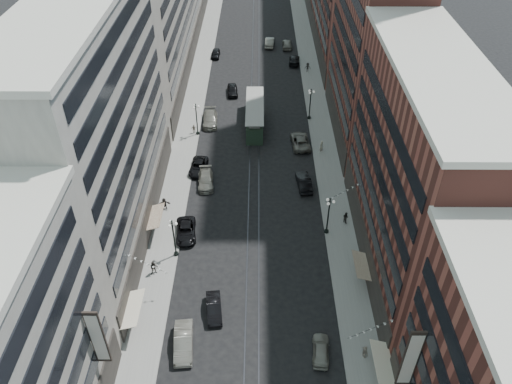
{
  "coord_description": "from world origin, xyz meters",
  "views": [
    {
      "loc": [
        0.56,
        -13.77,
        43.48
      ],
      "look_at": [
        0.33,
        34.0,
        5.0
      ],
      "focal_mm": 35.0,
      "sensor_mm": 36.0,
      "label": 1
    }
  ],
  "objects_px": {
    "car_14": "(270,42)",
    "streetcar": "(255,116)",
    "car_9": "(215,54)",
    "pedestrian_8": "(321,146)",
    "car_5": "(214,308)",
    "car_13": "(232,90)",
    "lamppost_sw_far": "(174,237)",
    "pedestrian_9": "(308,67)",
    "car_7": "(198,167)",
    "lamppost_se_mid": "(310,103)",
    "car_4": "(321,350)",
    "car_8": "(210,119)",
    "car_1": "(183,342)",
    "pedestrian_5": "(164,204)",
    "pedestrian_4": "(365,352)",
    "car_10": "(304,182)",
    "car_2": "(186,231)",
    "car_11": "(300,141)",
    "car_extra_1": "(206,180)",
    "lamppost_se_far": "(328,215)",
    "pedestrian_2": "(154,268)",
    "car_extra_0": "(287,44)",
    "lamppost_sw_mid": "(197,118)",
    "pedestrian_6": "(194,129)",
    "pedestrian_7": "(346,217)",
    "car_12": "(294,60)"
  },
  "relations": [
    {
      "from": "car_11",
      "to": "car_extra_1",
      "type": "distance_m",
      "value": 17.21
    },
    {
      "from": "car_10",
      "to": "car_14",
      "type": "height_order",
      "value": "car_14"
    },
    {
      "from": "pedestrian_4",
      "to": "car_11",
      "type": "distance_m",
      "value": 37.93
    },
    {
      "from": "lamppost_se_mid",
      "to": "pedestrian_5",
      "type": "relative_size",
      "value": 3.23
    },
    {
      "from": "lamppost_sw_far",
      "to": "car_extra_0",
      "type": "height_order",
      "value": "lamppost_sw_far"
    },
    {
      "from": "lamppost_sw_far",
      "to": "pedestrian_5",
      "type": "relative_size",
      "value": 3.23
    },
    {
      "from": "car_11",
      "to": "car_5",
      "type": "bearing_deg",
      "value": 66.14
    },
    {
      "from": "car_8",
      "to": "car_1",
      "type": "bearing_deg",
      "value": -92.83
    },
    {
      "from": "lamppost_se_far",
      "to": "pedestrian_8",
      "type": "xyz_separation_m",
      "value": [
        1.04,
        18.05,
        -1.98
      ]
    },
    {
      "from": "car_2",
      "to": "car_extra_1",
      "type": "distance_m",
      "value": 10.56
    },
    {
      "from": "car_5",
      "to": "pedestrian_5",
      "type": "distance_m",
      "value": 18.5
    },
    {
      "from": "car_extra_0",
      "to": "car_extra_1",
      "type": "bearing_deg",
      "value": 75.04
    },
    {
      "from": "car_2",
      "to": "pedestrian_5",
      "type": "bearing_deg",
      "value": 118.48
    },
    {
      "from": "car_5",
      "to": "car_13",
      "type": "distance_m",
      "value": 49.33
    },
    {
      "from": "car_5",
      "to": "pedestrian_8",
      "type": "bearing_deg",
      "value": 57.42
    },
    {
      "from": "car_10",
      "to": "pedestrian_5",
      "type": "relative_size",
      "value": 2.9
    },
    {
      "from": "lamppost_se_mid",
      "to": "car_10",
      "type": "relative_size",
      "value": 1.11
    },
    {
      "from": "pedestrian_2",
      "to": "car_11",
      "type": "xyz_separation_m",
      "value": [
        18.45,
        26.97,
        -0.26
      ]
    },
    {
      "from": "car_1",
      "to": "car_extra_1",
      "type": "distance_m",
      "value": 26.6
    },
    {
      "from": "car_5",
      "to": "car_7",
      "type": "height_order",
      "value": "car_5"
    },
    {
      "from": "lamppost_sw_far",
      "to": "pedestrian_9",
      "type": "relative_size",
      "value": 2.97
    },
    {
      "from": "lamppost_se_mid",
      "to": "car_2",
      "type": "bearing_deg",
      "value": -121.71
    },
    {
      "from": "car_14",
      "to": "car_extra_1",
      "type": "bearing_deg",
      "value": 82.32
    },
    {
      "from": "lamppost_sw_mid",
      "to": "car_9",
      "type": "bearing_deg",
      "value": 88.49
    },
    {
      "from": "pedestrian_7",
      "to": "pedestrian_2",
      "type": "bearing_deg",
      "value": 73.15
    },
    {
      "from": "car_13",
      "to": "pedestrian_9",
      "type": "xyz_separation_m",
      "value": [
        14.43,
        9.07,
        0.3
      ]
    },
    {
      "from": "car_9",
      "to": "pedestrian_8",
      "type": "bearing_deg",
      "value": -60.48
    },
    {
      "from": "pedestrian_8",
      "to": "pedestrian_4",
      "type": "bearing_deg",
      "value": 48.57
    },
    {
      "from": "pedestrian_6",
      "to": "pedestrian_8",
      "type": "distance_m",
      "value": 20.74
    },
    {
      "from": "car_1",
      "to": "pedestrian_6",
      "type": "relative_size",
      "value": 3.36
    },
    {
      "from": "car_11",
      "to": "pedestrian_5",
      "type": "xyz_separation_m",
      "value": [
        -18.97,
        -15.56,
        0.19
      ]
    },
    {
      "from": "streetcar",
      "to": "lamppost_se_far",
      "type": "bearing_deg",
      "value": -70.71
    },
    {
      "from": "pedestrian_4",
      "to": "car_7",
      "type": "height_order",
      "value": "pedestrian_4"
    },
    {
      "from": "car_2",
      "to": "pedestrian_8",
      "type": "xyz_separation_m",
      "value": [
        18.64,
        18.54,
        0.4
      ]
    },
    {
      "from": "lamppost_se_mid",
      "to": "car_4",
      "type": "bearing_deg",
      "value": -93.03
    },
    {
      "from": "car_10",
      "to": "car_11",
      "type": "xyz_separation_m",
      "value": [
        0.17,
        10.55,
        -0.01
      ]
    },
    {
      "from": "car_12",
      "to": "pedestrian_6",
      "type": "relative_size",
      "value": 3.37
    },
    {
      "from": "streetcar",
      "to": "car_11",
      "type": "xyz_separation_m",
      "value": [
        7.17,
        -6.29,
        -0.86
      ]
    },
    {
      "from": "car_4",
      "to": "car_14",
      "type": "xyz_separation_m",
      "value": [
        -3.8,
        76.55,
        0.18
      ]
    },
    {
      "from": "car_2",
      "to": "pedestrian_7",
      "type": "xyz_separation_m",
      "value": [
        20.21,
        2.42,
        0.23
      ]
    },
    {
      "from": "car_7",
      "to": "car_9",
      "type": "height_order",
      "value": "car_9"
    },
    {
      "from": "streetcar",
      "to": "car_13",
      "type": "xyz_separation_m",
      "value": [
        -4.16,
        10.68,
        -0.89
      ]
    },
    {
      "from": "streetcar",
      "to": "pedestrian_9",
      "type": "bearing_deg",
      "value": 62.51
    },
    {
      "from": "car_1",
      "to": "pedestrian_9",
      "type": "bearing_deg",
      "value": 69.55
    },
    {
      "from": "car_12",
      "to": "pedestrian_9",
      "type": "distance_m",
      "value": 4.82
    },
    {
      "from": "car_extra_0",
      "to": "car_4",
      "type": "bearing_deg",
      "value": 90.78
    },
    {
      "from": "pedestrian_4",
      "to": "pedestrian_9",
      "type": "height_order",
      "value": "pedestrian_9"
    },
    {
      "from": "car_14",
      "to": "streetcar",
      "type": "bearing_deg",
      "value": 88.36
    },
    {
      "from": "car_2",
      "to": "car_extra_0",
      "type": "relative_size",
      "value": 1.04
    },
    {
      "from": "lamppost_sw_mid",
      "to": "pedestrian_2",
      "type": "height_order",
      "value": "lamppost_sw_mid"
    }
  ]
}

